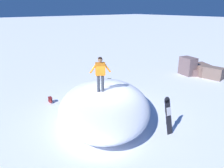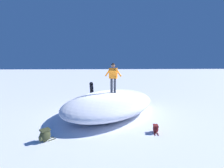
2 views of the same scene
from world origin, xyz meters
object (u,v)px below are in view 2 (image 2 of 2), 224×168
Objects in this scene: backpack_near at (45,135)px; snowboard_primary_upright at (92,92)px; backpack_far at (156,129)px; snowboarder_standing at (113,75)px.

snowboard_primary_upright is at bearing 74.88° from backpack_near.
snowboarder_standing is at bearing 115.94° from backpack_far.
snowboarder_standing is 2.87× the size of backpack_near.
backpack_near is 1.13× the size of backpack_far.
snowboarder_standing reaches higher than backpack_far.
backpack_far is (1.41, -2.89, -2.07)m from snowboarder_standing.
snowboarder_standing is 3.83m from backpack_far.
snowboard_primary_upright is (-1.26, 3.08, -1.43)m from snowboarder_standing.
backpack_far is at bearing -64.06° from snowboarder_standing.
snowboarder_standing is at bearing 46.91° from backpack_near.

